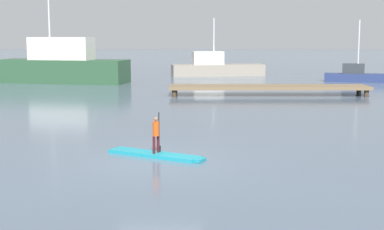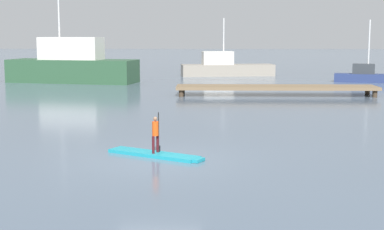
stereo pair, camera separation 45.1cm
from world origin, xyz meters
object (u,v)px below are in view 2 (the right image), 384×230
(paddler_child_solo, at_px, (156,133))
(motor_boat_small_navy, at_px, (225,67))
(paddleboard_near, at_px, (156,154))
(fishing_boat_green_midground, at_px, (368,76))
(fishing_boat_white_large, at_px, (72,66))

(paddler_child_solo, relative_size, motor_boat_small_navy, 0.15)
(paddleboard_near, relative_size, fishing_boat_green_midground, 0.57)
(paddleboard_near, height_order, fishing_boat_white_large, fishing_boat_white_large)
(paddleboard_near, distance_m, paddler_child_solo, 0.65)
(paddler_child_solo, relative_size, fishing_boat_white_large, 0.12)
(fishing_boat_white_large, xyz_separation_m, motor_boat_small_navy, (11.49, 6.91, -0.52))
(paddleboard_near, xyz_separation_m, fishing_boat_green_midground, (13.45, 26.12, 0.42))
(paddleboard_near, bearing_deg, paddler_child_solo, 66.00)
(paddleboard_near, distance_m, fishing_boat_white_large, 26.86)
(fishing_boat_green_midground, bearing_deg, paddler_child_solo, -117.24)
(paddleboard_near, xyz_separation_m, fishing_boat_white_large, (-8.42, 25.48, 1.19))
(fishing_boat_green_midground, xyz_separation_m, motor_boat_small_navy, (-10.37, 6.27, 0.25))
(paddleboard_near, xyz_separation_m, paddler_child_solo, (0.01, 0.01, 0.65))
(paddler_child_solo, xyz_separation_m, fishing_boat_green_midground, (13.44, 26.11, -0.23))
(motor_boat_small_navy, bearing_deg, fishing_boat_green_midground, -31.13)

